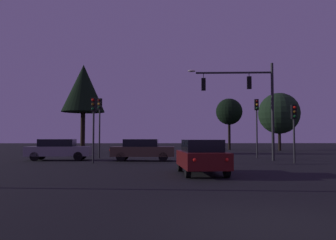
% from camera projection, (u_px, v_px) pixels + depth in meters
% --- Properties ---
extents(ground_plane, '(168.00, 168.00, 0.00)m').
position_uv_depth(ground_plane, '(180.00, 156.00, 30.84)').
color(ground_plane, black).
rests_on(ground_plane, ground).
extents(traffic_signal_mast_arm, '(6.14, 0.68, 7.00)m').
position_uv_depth(traffic_signal_mast_arm, '(248.00, 94.00, 24.81)').
color(traffic_signal_mast_arm, '#232326').
rests_on(traffic_signal_mast_arm, ground).
extents(traffic_light_corner_left, '(0.37, 0.39, 4.78)m').
position_uv_depth(traffic_light_corner_left, '(100.00, 116.00, 27.54)').
color(traffic_light_corner_left, '#232326').
rests_on(traffic_light_corner_left, ground).
extents(traffic_light_corner_right, '(0.35, 0.38, 4.20)m').
position_uv_depth(traffic_light_corner_right, '(94.00, 116.00, 22.04)').
color(traffic_light_corner_right, '#232326').
rests_on(traffic_light_corner_right, ground).
extents(traffic_light_median, '(0.31, 0.35, 4.78)m').
position_uv_depth(traffic_light_median, '(257.00, 116.00, 28.05)').
color(traffic_light_median, '#232326').
rests_on(traffic_light_median, ground).
extents(traffic_light_far_side, '(0.32, 0.36, 3.71)m').
position_uv_depth(traffic_light_far_side, '(294.00, 121.00, 21.91)').
color(traffic_light_far_side, '#232326').
rests_on(traffic_light_far_side, ground).
extents(car_nearside_lane, '(1.97, 4.28, 1.52)m').
position_uv_depth(car_nearside_lane, '(201.00, 156.00, 15.17)').
color(car_nearside_lane, '#4C0F0F').
rests_on(car_nearside_lane, ground).
extents(car_crossing_left, '(4.66, 1.91, 1.52)m').
position_uv_depth(car_crossing_left, '(59.00, 149.00, 24.91)').
color(car_crossing_left, gray).
rests_on(car_crossing_left, ground).
extents(car_crossing_right, '(4.55, 2.01, 1.52)m').
position_uv_depth(car_crossing_right, '(143.00, 150.00, 24.26)').
color(car_crossing_right, '#473828').
rests_on(car_crossing_right, ground).
extents(tree_behind_sign, '(3.68, 3.68, 7.17)m').
position_uv_depth(tree_behind_sign, '(229.00, 112.00, 48.24)').
color(tree_behind_sign, black).
rests_on(tree_behind_sign, ground).
extents(tree_left_far, '(4.60, 4.60, 9.55)m').
position_uv_depth(tree_left_far, '(83.00, 89.00, 37.17)').
color(tree_left_far, black).
rests_on(tree_left_far, ground).
extents(tree_center_horizon, '(5.32, 5.32, 7.49)m').
position_uv_depth(tree_center_horizon, '(279.00, 113.00, 44.69)').
color(tree_center_horizon, black).
rests_on(tree_center_horizon, ground).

